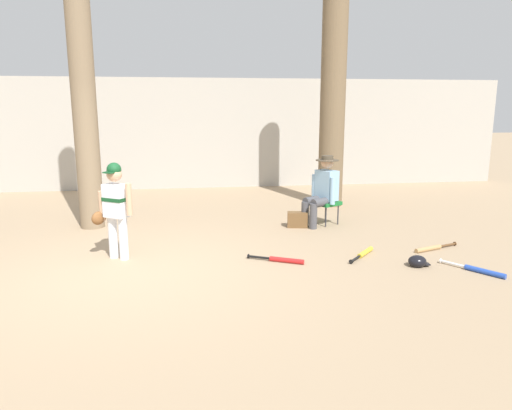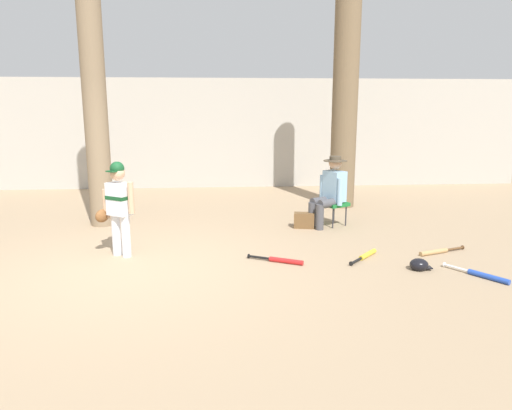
{
  "view_description": "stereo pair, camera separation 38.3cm",
  "coord_description": "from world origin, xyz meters",
  "px_view_note": "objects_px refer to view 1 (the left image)",
  "views": [
    {
      "loc": [
        0.77,
        -5.62,
        2.0
      ],
      "look_at": [
        1.62,
        0.36,
        0.75
      ],
      "focal_mm": 33.0,
      "sensor_mm": 36.0,
      "label": 1
    },
    {
      "loc": [
        1.15,
        -5.66,
        2.0
      ],
      "look_at": [
        1.62,
        0.36,
        0.75
      ],
      "focal_mm": 33.0,
      "sensor_mm": 36.0,
      "label": 2
    }
  ],
  "objects_px": {
    "bat_blue_youth": "(480,270)",
    "batting_helmet_black": "(417,261)",
    "bat_wood_tan": "(431,248)",
    "bat_yellow_trainer": "(364,253)",
    "young_ballplayer": "(115,205)",
    "folding_stool": "(326,204)",
    "tree_behind_spectator": "(333,107)",
    "seated_spectator": "(322,189)",
    "bat_red_barrel": "(282,260)",
    "tree_near_player": "(81,66)",
    "handbag_beside_stool": "(297,220)"
  },
  "relations": [
    {
      "from": "young_ballplayer",
      "to": "bat_red_barrel",
      "type": "relative_size",
      "value": 1.82
    },
    {
      "from": "bat_red_barrel",
      "to": "bat_blue_youth",
      "type": "xyz_separation_m",
      "value": [
        2.34,
        -0.75,
        0.0
      ]
    },
    {
      "from": "bat_blue_youth",
      "to": "seated_spectator",
      "type": "bearing_deg",
      "value": 115.6
    },
    {
      "from": "handbag_beside_stool",
      "to": "bat_wood_tan",
      "type": "xyz_separation_m",
      "value": [
        1.6,
        -1.58,
        -0.1
      ]
    },
    {
      "from": "tree_near_player",
      "to": "handbag_beside_stool",
      "type": "relative_size",
      "value": 17.26
    },
    {
      "from": "folding_stool",
      "to": "tree_behind_spectator",
      "type": "bearing_deg",
      "value": 70.84
    },
    {
      "from": "tree_behind_spectator",
      "to": "folding_stool",
      "type": "height_order",
      "value": "tree_behind_spectator"
    },
    {
      "from": "bat_yellow_trainer",
      "to": "bat_red_barrel",
      "type": "bearing_deg",
      "value": -174.15
    },
    {
      "from": "bat_blue_youth",
      "to": "batting_helmet_black",
      "type": "relative_size",
      "value": 2.6
    },
    {
      "from": "folding_stool",
      "to": "batting_helmet_black",
      "type": "relative_size",
      "value": 1.98
    },
    {
      "from": "tree_near_player",
      "to": "young_ballplayer",
      "type": "xyz_separation_m",
      "value": [
        0.67,
        -1.83,
        -1.91
      ]
    },
    {
      "from": "young_ballplayer",
      "to": "handbag_beside_stool",
      "type": "height_order",
      "value": "young_ballplayer"
    },
    {
      "from": "handbag_beside_stool",
      "to": "bat_blue_youth",
      "type": "relative_size",
      "value": 0.48
    },
    {
      "from": "young_ballplayer",
      "to": "folding_stool",
      "type": "xyz_separation_m",
      "value": [
        3.33,
        1.47,
        -0.38
      ]
    },
    {
      "from": "seated_spectator",
      "to": "bat_blue_youth",
      "type": "relative_size",
      "value": 1.68
    },
    {
      "from": "folding_stool",
      "to": "tree_near_player",
      "type": "bearing_deg",
      "value": 174.77
    },
    {
      "from": "young_ballplayer",
      "to": "bat_wood_tan",
      "type": "height_order",
      "value": "young_ballplayer"
    },
    {
      "from": "tree_behind_spectator",
      "to": "handbag_beside_stool",
      "type": "height_order",
      "value": "tree_behind_spectator"
    },
    {
      "from": "bat_yellow_trainer",
      "to": "bat_red_barrel",
      "type": "relative_size",
      "value": 0.79
    },
    {
      "from": "young_ballplayer",
      "to": "bat_blue_youth",
      "type": "distance_m",
      "value": 4.73
    },
    {
      "from": "tree_behind_spectator",
      "to": "batting_helmet_black",
      "type": "distance_m",
      "value": 4.41
    },
    {
      "from": "tree_behind_spectator",
      "to": "young_ballplayer",
      "type": "bearing_deg",
      "value": -141.71
    },
    {
      "from": "folding_stool",
      "to": "batting_helmet_black",
      "type": "distance_m",
      "value": 2.43
    },
    {
      "from": "folding_stool",
      "to": "handbag_beside_stool",
      "type": "xyz_separation_m",
      "value": [
        -0.54,
        -0.14,
        -0.23
      ]
    },
    {
      "from": "seated_spectator",
      "to": "bat_yellow_trainer",
      "type": "xyz_separation_m",
      "value": [
        0.1,
        -1.77,
        -0.61
      ]
    },
    {
      "from": "folding_stool",
      "to": "bat_red_barrel",
      "type": "distance_m",
      "value": 2.28
    },
    {
      "from": "bat_blue_youth",
      "to": "batting_helmet_black",
      "type": "height_order",
      "value": "batting_helmet_black"
    },
    {
      "from": "bat_wood_tan",
      "to": "folding_stool",
      "type": "bearing_deg",
      "value": 121.58
    },
    {
      "from": "seated_spectator",
      "to": "bat_yellow_trainer",
      "type": "height_order",
      "value": "seated_spectator"
    },
    {
      "from": "handbag_beside_stool",
      "to": "bat_blue_youth",
      "type": "xyz_separation_m",
      "value": [
        1.72,
        -2.55,
        -0.1
      ]
    },
    {
      "from": "bat_yellow_trainer",
      "to": "folding_stool",
      "type": "bearing_deg",
      "value": 90.38
    },
    {
      "from": "seated_spectator",
      "to": "bat_red_barrel",
      "type": "height_order",
      "value": "seated_spectator"
    },
    {
      "from": "folding_stool",
      "to": "seated_spectator",
      "type": "distance_m",
      "value": 0.29
    },
    {
      "from": "bat_red_barrel",
      "to": "handbag_beside_stool",
      "type": "bearing_deg",
      "value": 70.93
    },
    {
      "from": "handbag_beside_stool",
      "to": "bat_red_barrel",
      "type": "height_order",
      "value": "handbag_beside_stool"
    },
    {
      "from": "young_ballplayer",
      "to": "folding_stool",
      "type": "height_order",
      "value": "young_ballplayer"
    },
    {
      "from": "bat_wood_tan",
      "to": "seated_spectator",
      "type": "bearing_deg",
      "value": 124.36
    },
    {
      "from": "folding_stool",
      "to": "bat_red_barrel",
      "type": "xyz_separation_m",
      "value": [
        -1.16,
        -1.94,
        -0.33
      ]
    },
    {
      "from": "tree_behind_spectator",
      "to": "seated_spectator",
      "type": "height_order",
      "value": "tree_behind_spectator"
    },
    {
      "from": "folding_stool",
      "to": "bat_wood_tan",
      "type": "height_order",
      "value": "folding_stool"
    },
    {
      "from": "young_ballplayer",
      "to": "tree_behind_spectator",
      "type": "bearing_deg",
      "value": 38.29
    },
    {
      "from": "bat_blue_youth",
      "to": "batting_helmet_black",
      "type": "xyz_separation_m",
      "value": [
        -0.65,
        0.34,
        0.03
      ]
    },
    {
      "from": "tree_near_player",
      "to": "bat_wood_tan",
      "type": "height_order",
      "value": "tree_near_player"
    },
    {
      "from": "bat_blue_youth",
      "to": "tree_near_player",
      "type": "bearing_deg",
      "value": 149.5
    },
    {
      "from": "bat_red_barrel",
      "to": "batting_helmet_black",
      "type": "relative_size",
      "value": 2.62
    },
    {
      "from": "young_ballplayer",
      "to": "bat_wood_tan",
      "type": "distance_m",
      "value": 4.46
    },
    {
      "from": "batting_helmet_black",
      "to": "tree_behind_spectator",
      "type": "bearing_deg",
      "value": 89.59
    },
    {
      "from": "bat_wood_tan",
      "to": "bat_yellow_trainer",
      "type": "bearing_deg",
      "value": -174.78
    },
    {
      "from": "seated_spectator",
      "to": "bat_wood_tan",
      "type": "bearing_deg",
      "value": -55.64
    },
    {
      "from": "batting_helmet_black",
      "to": "bat_wood_tan",
      "type": "bearing_deg",
      "value": 49.8
    }
  ]
}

